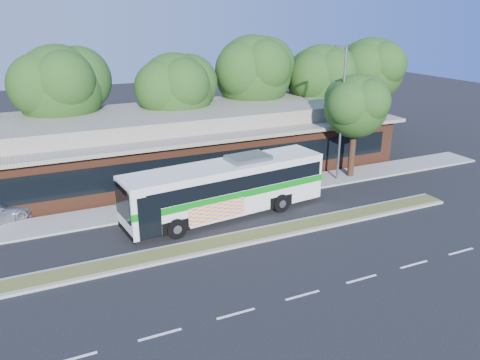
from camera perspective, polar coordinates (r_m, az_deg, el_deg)
The scene contains 12 objects.
ground at distance 23.69m, azimuth 1.19°, elevation -7.80°, with size 120.00×120.00×0.00m, color black.
median_strip at distance 24.14m, azimuth 0.57°, elevation -7.04°, with size 26.00×1.10×0.15m, color #4B5524.
sidewalk at distance 29.03m, azimuth -4.31°, elevation -2.37°, with size 44.00×2.60×0.12m, color gray.
plaza_building at distance 34.34m, azimuth -8.27°, elevation 4.62°, with size 33.20×11.20×4.45m.
lamp_post at distance 31.76m, azimuth 12.27°, elevation 8.29°, with size 0.93×0.18×9.07m.
tree_bg_b at distance 35.47m, azimuth -20.51°, elevation 10.71°, with size 6.69×6.00×9.00m.
tree_bg_c at distance 36.05m, azimuth -7.38°, elevation 11.00°, with size 6.24×5.60×8.26m.
tree_bg_d at distance 39.50m, azimuth 2.14°, elevation 13.10°, with size 6.91×6.20×9.37m.
tree_bg_e at distance 41.76m, azimuth 10.28°, elevation 12.23°, with size 6.47×5.80×8.50m.
tree_bg_f at distance 46.15m, azimuth 15.91°, elevation 12.89°, with size 6.69×6.00×8.92m.
transit_bus at distance 26.27m, azimuth -1.62°, elevation -0.54°, with size 12.08×3.90×3.33m.
sidewalk_tree at distance 32.92m, azimuth 14.26°, elevation 8.92°, with size 4.75×4.26×7.17m.
Camera 1 is at (-9.20, -18.90, 10.92)m, focal length 35.00 mm.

